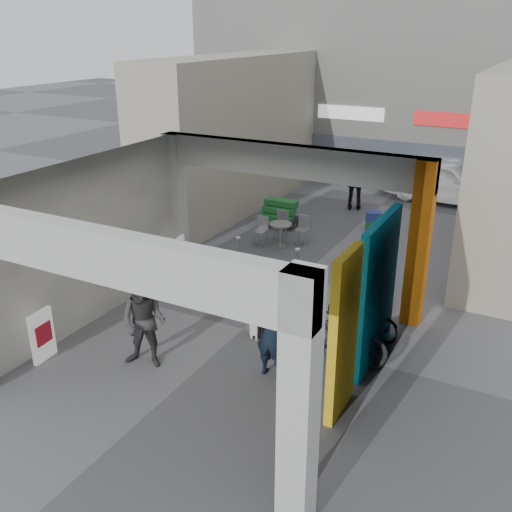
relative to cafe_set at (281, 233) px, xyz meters
The scene contains 20 objects.
ground 5.19m from the cafe_set, 73.12° to the right, with size 90.00×90.00×0.00m, color #5E5E63.
arcade_canopy 6.45m from the cafe_set, 70.52° to the right, with size 6.40×6.45×6.40m.
far_building 9.88m from the cafe_set, 80.55° to the left, with size 18.00×4.08×8.00m.
plaza_bldg_left 4.51m from the cafe_set, 139.66° to the left, with size 2.00×9.00×5.00m, color #A29C86.
bollard_left 2.44m from the cafe_set, 90.69° to the right, with size 0.09×0.09×0.94m, color gray.
bollard_center 2.99m from the cafe_set, 56.98° to the right, with size 0.09×0.09×0.96m, color gray.
bollard_right 3.90m from the cafe_set, 39.19° to the right, with size 0.09×0.09×0.91m, color gray.
advert_board_near 7.81m from the cafe_set, 99.15° to the right, with size 0.14×0.55×1.00m.
advert_board_far 3.52m from the cafe_set, 110.70° to the right, with size 0.20×0.55×1.00m.
cafe_set is the anchor object (origin of this frame).
produce_stand 1.49m from the cafe_set, 118.04° to the left, with size 1.25×0.68×0.82m.
crate_stack 3.13m from the cafe_set, 50.07° to the left, with size 0.55×0.49×0.56m.
border_collie 5.43m from the cafe_set, 69.48° to the right, with size 0.24×0.48×0.66m.
man_with_dog 6.80m from the cafe_set, 65.73° to the right, with size 0.63×0.41×1.72m, color black.
man_back_turned 7.01m from the cafe_set, 85.21° to the right, with size 0.87×0.68×1.80m, color #38373A.
man_elderly 5.13m from the cafe_set, 43.03° to the right, with size 0.80×0.52×1.64m, color #5377A1.
man_crates 4.25m from the cafe_set, 78.49° to the left, with size 1.17×0.49×2.00m, color black.
bicycle_front 5.46m from the cafe_set, 46.68° to the right, with size 0.59×1.69×0.89m, color black.
bicycle_rear 6.49m from the cafe_set, 55.20° to the right, with size 0.52×1.84×1.11m, color black.
white_van 7.38m from the cafe_set, 62.73° to the left, with size 1.76×4.38×1.49m, color silver.
Camera 1 is at (5.13, -9.09, 5.88)m, focal length 40.00 mm.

